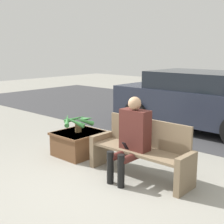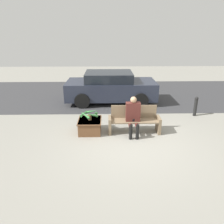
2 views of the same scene
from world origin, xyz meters
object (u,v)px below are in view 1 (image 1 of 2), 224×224
Objects in this scene: bench at (142,150)px; potted_plant at (78,121)px; person_seated at (132,135)px; planter_box at (79,142)px; parked_car at (199,100)px.

potted_plant is (-1.46, -0.01, 0.24)m from bench.
person_seated is 1.51× the size of planter_box.
planter_box is 0.20× the size of parked_car.
bench is 2.77× the size of potted_plant.
planter_box is at bearing 179.86° from bench.
bench is 1.35× the size of person_seated.
parked_car is at bearing 77.31° from planter_box.
person_seated is at bearing -108.20° from bench.
parked_car is at bearing 100.74° from person_seated.
bench is at bearing 0.37° from potted_plant.
planter_box is (-1.40, 0.18, -0.44)m from person_seated.
planter_box is 3.42m from parked_car.
potted_plant is (-1.40, 0.17, -0.03)m from person_seated.
parked_car reaches higher than bench.
parked_car is (-0.66, 3.48, 0.03)m from person_seated.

